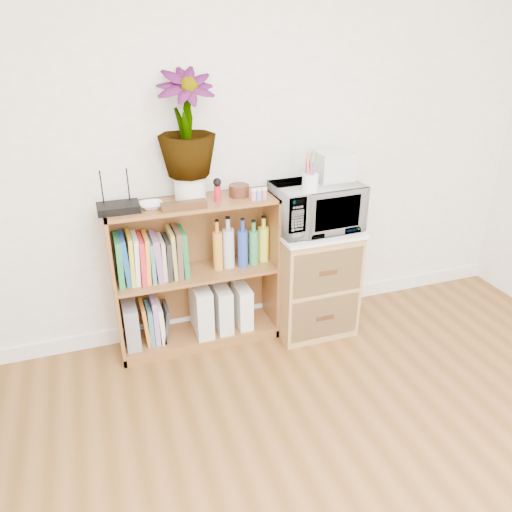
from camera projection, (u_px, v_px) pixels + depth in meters
name	position (u px, v px, depth m)	size (l,w,h in m)	color
skirting_board	(244.00, 312.00, 3.47)	(4.00, 0.02, 0.10)	white
bookshelf	(196.00, 275.00, 3.07)	(1.00, 0.30, 0.95)	brown
wicker_unit	(311.00, 279.00, 3.28)	(0.50, 0.45, 0.70)	#9E7542
microwave	(316.00, 206.00, 3.05)	(0.52, 0.35, 0.29)	silver
pen_cup	(310.00, 183.00, 2.83)	(0.09, 0.09, 0.10)	white
small_appliance	(334.00, 166.00, 3.03)	(0.22, 0.18, 0.17)	silver
router	(118.00, 208.00, 2.71)	(0.23, 0.15, 0.04)	black
white_bowl	(151.00, 206.00, 2.76)	(0.13, 0.13, 0.03)	white
plant_pot	(190.00, 188.00, 2.85)	(0.18, 0.18, 0.15)	silver
potted_plant	(186.00, 124.00, 2.69)	(0.32, 0.32, 0.57)	#3D7830
trinket_box	(184.00, 205.00, 2.75)	(0.25, 0.06, 0.04)	#371E0F
kokeshi_doll	(218.00, 194.00, 2.85)	(0.04, 0.04, 0.09)	red
wooden_bowl	(239.00, 190.00, 2.94)	(0.12, 0.12, 0.07)	#3D1D10
paint_jars	(259.00, 195.00, 2.88)	(0.12, 0.04, 0.06)	pink
file_box	(131.00, 324.00, 3.06)	(0.08, 0.22, 0.28)	gray
magazine_holder_left	(201.00, 309.00, 3.17)	(0.10, 0.26, 0.33)	silver
magazine_holder_mid	(222.00, 307.00, 3.21)	(0.09, 0.24, 0.30)	silver
magazine_holder_right	(242.00, 305.00, 3.26)	(0.09, 0.22, 0.28)	white
cookbooks	(151.00, 257.00, 2.92)	(0.41, 0.20, 0.30)	#217E3F
liquor_bottles	(245.00, 242.00, 3.08)	(0.44, 0.07, 0.32)	orange
lower_books	(155.00, 321.00, 3.10)	(0.17, 0.19, 0.30)	#BC6F21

